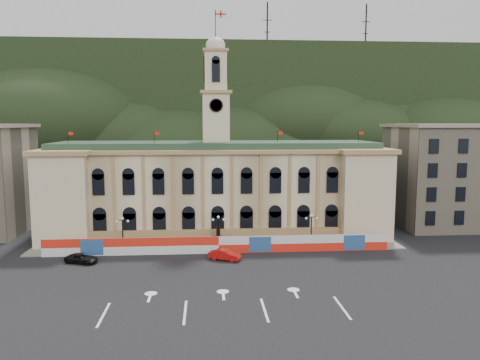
{
  "coord_description": "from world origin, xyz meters",
  "views": [
    {
      "loc": [
        -1.84,
        -50.98,
        18.84
      ],
      "look_at": [
        3.3,
        18.0,
        10.31
      ],
      "focal_mm": 35.0,
      "sensor_mm": 36.0,
      "label": 1
    }
  ],
  "objects": [
    {
      "name": "lamp_left",
      "position": [
        -14.0,
        17.0,
        3.07
      ],
      "size": [
        1.96,
        0.44,
        5.15
      ],
      "color": "black",
      "rests_on": "ground"
    },
    {
      "name": "city_hall",
      "position": [
        0.0,
        27.63,
        7.85
      ],
      "size": [
        56.2,
        17.6,
        37.1
      ],
      "color": "beige",
      "rests_on": "ground"
    },
    {
      "name": "side_building_right",
      "position": [
        43.0,
        30.93,
        9.33
      ],
      "size": [
        21.0,
        17.0,
        18.6
      ],
      "color": "tan",
      "rests_on": "ground"
    },
    {
      "name": "lamp_right",
      "position": [
        14.0,
        17.0,
        3.07
      ],
      "size": [
        1.96,
        0.44,
        5.15
      ],
      "color": "black",
      "rests_on": "ground"
    },
    {
      "name": "hill_ridge",
      "position": [
        0.03,
        121.99,
        19.48
      ],
      "size": [
        230.0,
        80.0,
        64.0
      ],
      "color": "black",
      "rests_on": "ground"
    },
    {
      "name": "lane_markings",
      "position": [
        0.0,
        -5.0,
        0.0
      ],
      "size": [
        26.0,
        10.0,
        0.02
      ],
      "primitive_type": null,
      "color": "white",
      "rests_on": "ground"
    },
    {
      "name": "statue",
      "position": [
        0.0,
        18.0,
        1.19
      ],
      "size": [
        1.4,
        1.4,
        3.72
      ],
      "color": "#595651",
      "rests_on": "ground"
    },
    {
      "name": "red_sedan",
      "position": [
        0.73,
        11.58,
        0.73
      ],
      "size": [
        4.81,
        5.59,
        1.47
      ],
      "primitive_type": "imported",
      "rotation": [
        0.0,
        0.0,
        1.16
      ],
      "color": "#B00F0C",
      "rests_on": "ground"
    },
    {
      "name": "ground",
      "position": [
        0.0,
        0.0,
        0.0
      ],
      "size": [
        260.0,
        260.0,
        0.0
      ],
      "primitive_type": "plane",
      "color": "black",
      "rests_on": "ground"
    },
    {
      "name": "black_suv",
      "position": [
        -18.6,
        11.71,
        0.63
      ],
      "size": [
        4.99,
        5.86,
        1.26
      ],
      "primitive_type": "imported",
      "rotation": [
        0.0,
        0.0,
        1.22
      ],
      "color": "black",
      "rests_on": "ground"
    },
    {
      "name": "lamp_center",
      "position": [
        0.0,
        17.0,
        3.07
      ],
      "size": [
        1.96,
        0.44,
        5.15
      ],
      "color": "black",
      "rests_on": "ground"
    },
    {
      "name": "pavement",
      "position": [
        0.0,
        17.75,
        0.08
      ],
      "size": [
        56.0,
        5.5,
        0.16
      ],
      "primitive_type": "cube",
      "color": "slate",
      "rests_on": "ground"
    },
    {
      "name": "hoarding_fence",
      "position": [
        0.06,
        15.07,
        1.25
      ],
      "size": [
        50.0,
        0.44,
        2.5
      ],
      "color": "red",
      "rests_on": "ground"
    }
  ]
}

